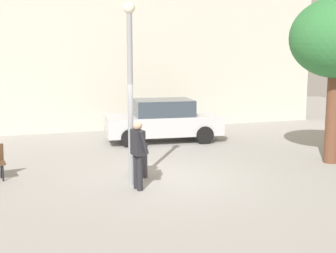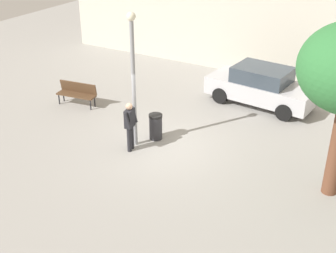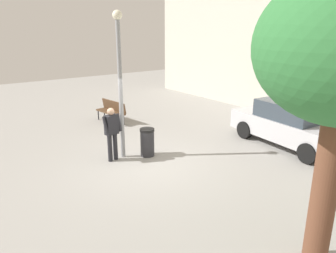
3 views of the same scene
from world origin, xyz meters
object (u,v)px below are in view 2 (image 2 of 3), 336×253
at_px(lamppost, 133,71).
at_px(park_bench, 77,92).
at_px(trash_bin, 156,127).
at_px(person_by_lamppost, 130,123).
at_px(parked_car_silver, 261,86).

relative_size(lamppost, park_bench, 2.68).
bearing_deg(lamppost, trash_bin, 60.68).
distance_m(lamppost, trash_bin, 2.27).
bearing_deg(park_bench, person_by_lamppost, -26.63).
bearing_deg(parked_car_silver, lamppost, -115.81).
bearing_deg(trash_bin, park_bench, 168.29).
relative_size(lamppost, parked_car_silver, 1.02).
relative_size(park_bench, parked_car_silver, 0.38).
relative_size(person_by_lamppost, parked_car_silver, 0.38).
distance_m(park_bench, trash_bin, 4.24).
height_order(park_bench, trash_bin, park_bench).
bearing_deg(person_by_lamppost, park_bench, 153.37).
distance_m(lamppost, park_bench, 4.55).
height_order(lamppost, parked_car_silver, lamppost).
bearing_deg(lamppost, person_by_lamppost, -79.58).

